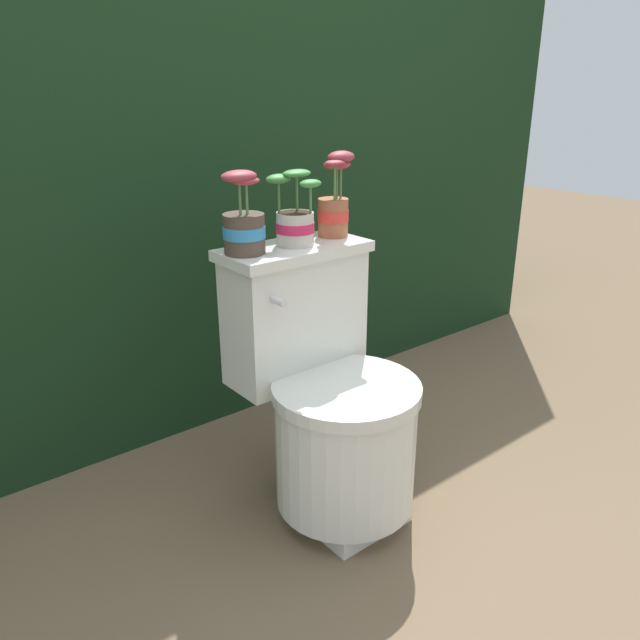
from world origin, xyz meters
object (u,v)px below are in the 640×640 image
Objects in this scene: potted_plant_midleft at (295,219)px; potted_plant_middle at (334,203)px; potted_plant_left at (244,225)px; toilet at (329,403)px.

potted_plant_midleft is 0.84× the size of potted_plant_middle.
potted_plant_left is 1.07× the size of potted_plant_midleft.
potted_plant_midleft is at bearing -174.68° from potted_plant_middle.
potted_plant_left is at bearing 177.33° from potted_plant_midleft.
toilet is at bearing -92.16° from potted_plant_midleft.
potted_plant_midleft is 0.16m from potted_plant_middle.
toilet is 3.75× the size of potted_plant_midleft.
potted_plant_left is at bearing 133.11° from toilet.
potted_plant_midleft is (0.16, -0.01, -0.00)m from potted_plant_left.
potted_plant_middle is at bearing 46.98° from toilet.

